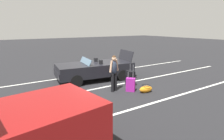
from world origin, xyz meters
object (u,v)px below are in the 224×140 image
(suitcase_medium_bright, at_px, (131,85))
(duffel_bag, at_px, (146,89))
(suitcase_large_black, at_px, (130,78))
(traveler_person, at_px, (114,71))
(convertible_car, at_px, (91,70))

(suitcase_medium_bright, relative_size, duffel_bag, 1.39)
(suitcase_large_black, distance_m, traveler_person, 1.31)
(suitcase_large_black, distance_m, suitcase_medium_bright, 0.88)
(convertible_car, relative_size, suitcase_medium_bright, 4.59)
(suitcase_medium_bright, height_order, traveler_person, traveler_person)
(suitcase_large_black, relative_size, suitcase_medium_bright, 1.19)
(suitcase_medium_bright, relative_size, traveler_person, 0.57)
(suitcase_medium_bright, bearing_deg, convertible_car, 63.05)
(suitcase_medium_bright, height_order, duffel_bag, suitcase_medium_bright)
(convertible_car, bearing_deg, traveler_person, 97.99)
(suitcase_large_black, bearing_deg, duffel_bag, 91.66)
(convertible_car, relative_size, suitcase_large_black, 3.86)
(duffel_bag, bearing_deg, traveler_person, -39.68)
(traveler_person, bearing_deg, duffel_bag, -146.21)
(suitcase_large_black, relative_size, traveler_person, 0.68)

